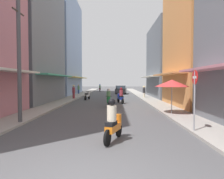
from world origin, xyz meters
The scene contains 19 objects.
ground_plane centered at (0.00, 23.05, 0.00)m, with size 119.02×119.02×0.00m, color #4C4C4F.
sidewalk_left centered at (-4.80, 23.05, 0.06)m, with size 1.85×62.10×0.12m, color #9E9991.
sidewalk_right centered at (4.80, 23.05, 0.06)m, with size 1.85×62.10×0.12m, color #9E9991.
building_left_mid centered at (-8.72, 17.12, 7.58)m, with size 7.05×10.67×15.18m.
building_left_far centered at (-8.72, 29.99, 7.99)m, with size 7.05×13.09×15.99m.
building_right_mid centered at (8.72, 13.57, 5.32)m, with size 7.05×8.12×10.65m.
building_right_far centered at (8.72, 23.56, 4.81)m, with size 7.05×10.17×9.63m.
motorbike_maroon centered at (-2.44, 39.77, 0.70)m, with size 0.57×1.80×1.58m.
motorbike_white centered at (-2.54, 20.24, 0.50)m, with size 0.62×1.79×0.96m.
motorbike_green centered at (0.18, 13.14, 0.70)m, with size 0.55×1.81×1.58m.
motorbike_orange centered at (0.64, 3.10, 0.70)m, with size 0.76×1.74×1.58m.
motorbike_blue centered at (1.29, 16.18, 0.70)m, with size 0.74×1.75×1.58m.
parked_car centered at (1.81, 31.37, 0.74)m, with size 2.14×4.25×1.45m.
pedestrian_far centered at (-5.35, 30.28, 0.83)m, with size 0.34×0.34×1.66m.
pedestrian_midway centered at (4.46, 22.12, 0.92)m, with size 0.44×0.44×1.63m.
pedestrian_foreground centered at (-4.25, 20.56, 0.99)m, with size 0.44×0.44×1.77m.
vendor_umbrella centered at (4.34, 8.88, 2.06)m, with size 2.15×2.15×2.29m.
utility_pole centered at (-4.13, 6.08, 3.20)m, with size 0.20×1.20×6.25m.
street_sign_no_entry centered at (4.03, 4.30, 1.72)m, with size 0.07×0.60×2.65m.
Camera 1 is at (0.69, -4.37, 2.19)m, focal length 33.29 mm.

